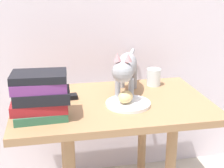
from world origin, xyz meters
The scene contains 7 objects.
side_table centered at (0.00, 0.00, 0.50)m, with size 0.86×0.55×0.58m.
plate centered at (0.06, -0.06, 0.59)m, with size 0.19×0.19×0.01m, color white.
bread_roll centered at (0.05, -0.06, 0.62)m, with size 0.08×0.06×0.05m, color #E0BC7A.
cat centered at (0.08, 0.06, 0.71)m, with size 0.20×0.46×0.23m.
book_stack centered at (-0.30, -0.12, 0.67)m, with size 0.23×0.15×0.18m.
candle_jar centered at (0.25, 0.17, 0.62)m, with size 0.07×0.07×0.08m.
tv_remote centered at (-0.22, 0.06, 0.59)m, with size 0.15×0.04×0.02m, color black.
Camera 1 is at (-0.25, -1.30, 1.11)m, focal length 51.81 mm.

